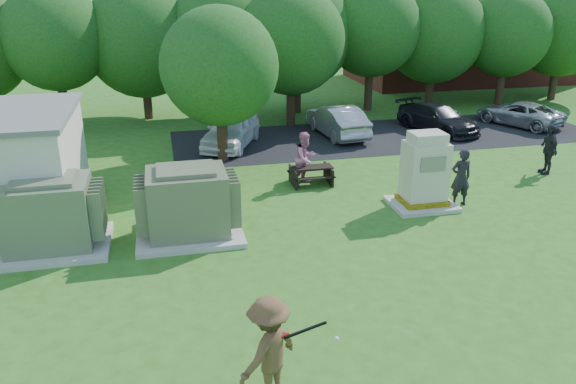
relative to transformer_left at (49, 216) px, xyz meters
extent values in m
plane|color=#2D6619|center=(6.50, -4.50, -0.97)|extent=(120.00, 120.00, 0.00)
cube|color=maroon|center=(24.50, 22.50, 3.03)|extent=(15.00, 8.00, 8.00)
cube|color=#232326|center=(13.50, 9.00, -0.96)|extent=(20.00, 6.00, 0.01)
cube|color=beige|center=(0.00, 0.00, -0.89)|extent=(3.00, 2.40, 0.15)
cube|color=#637050|center=(0.00, 0.00, 0.08)|extent=(2.20, 1.80, 1.80)
cube|color=#637050|center=(0.00, 0.00, 1.04)|extent=(1.60, 1.30, 0.12)
cube|color=#637050|center=(1.27, 0.00, 0.11)|extent=(0.32, 1.50, 1.35)
cube|color=beige|center=(3.70, 0.00, -0.89)|extent=(3.00, 2.40, 0.15)
cube|color=#636B4B|center=(3.70, 0.00, 0.08)|extent=(2.20, 1.80, 1.80)
cube|color=#636B4B|center=(3.70, 0.00, 1.04)|extent=(1.60, 1.30, 0.12)
cube|color=#636B4B|center=(2.43, 0.00, 0.11)|extent=(0.32, 1.50, 1.35)
cube|color=#636B4B|center=(4.97, 0.00, 0.11)|extent=(0.32, 1.50, 1.35)
cube|color=beige|center=(11.22, 0.58, -0.90)|extent=(2.03, 1.66, 0.14)
cube|color=yellow|center=(11.22, 0.58, -0.75)|extent=(1.43, 1.16, 0.17)
cube|color=beige|center=(11.22, 0.58, 0.26)|extent=(1.29, 1.02, 1.85)
cube|color=beige|center=(11.22, 0.58, 1.34)|extent=(1.06, 0.83, 0.32)
cube|color=gray|center=(11.22, 0.05, 0.63)|extent=(0.83, 0.04, 0.46)
cube|color=black|center=(8.25, 3.43, -0.34)|extent=(1.53, 0.60, 0.05)
cube|color=black|center=(8.25, 3.90, -0.60)|extent=(1.53, 0.21, 0.04)
cube|color=black|center=(8.25, 2.97, -0.60)|extent=(1.53, 0.21, 0.04)
cube|color=black|center=(7.59, 3.43, -0.66)|extent=(0.07, 1.15, 0.63)
cube|color=black|center=(8.91, 3.43, -0.66)|extent=(0.07, 1.15, 0.63)
imported|color=brown|center=(4.66, -7.09, 0.04)|extent=(1.50, 1.38, 2.02)
imported|color=black|center=(12.45, 0.43, -0.02)|extent=(0.71, 0.47, 1.90)
imported|color=#C4688E|center=(8.04, 3.48, -0.01)|extent=(1.18, 1.13, 1.92)
imported|color=#28272C|center=(17.27, 2.59, -0.03)|extent=(0.67, 1.17, 1.89)
imported|color=white|center=(6.09, 8.91, -0.22)|extent=(3.42, 4.74, 1.50)
imported|color=#9FA0A4|center=(11.16, 9.54, -0.24)|extent=(1.98, 4.54, 1.45)
imported|color=black|center=(16.15, 9.27, -0.32)|extent=(3.20, 4.82, 1.30)
imported|color=#ABABAF|center=(20.71, 9.47, -0.38)|extent=(3.58, 4.71, 1.19)
cylinder|color=black|center=(5.31, -7.10, 0.36)|extent=(0.82, 0.33, 0.06)
cylinder|color=maroon|center=(4.89, -7.19, 0.36)|extent=(0.23, 0.13, 0.06)
sphere|color=white|center=(5.92, -6.93, -0.04)|extent=(0.09, 0.09, 0.09)
cylinder|color=#47301E|center=(-1.50, 14.30, 0.43)|extent=(0.44, 0.44, 2.80)
sphere|color=#235B1C|center=(-1.50, 14.30, 3.33)|extent=(5.00, 5.00, 5.00)
cylinder|color=#47301E|center=(2.50, 15.10, 0.18)|extent=(0.44, 0.44, 2.30)
sphere|color=#235B1C|center=(2.50, 15.10, 3.07)|extent=(5.80, 5.80, 5.80)
cylinder|color=#47301E|center=(6.50, 14.20, 0.38)|extent=(0.44, 0.44, 2.70)
sphere|color=#235B1C|center=(6.50, 14.20, 3.35)|extent=(5.40, 5.40, 5.40)
cylinder|color=#47301E|center=(10.50, 14.80, 0.28)|extent=(0.44, 0.44, 2.50)
sphere|color=#235B1C|center=(10.50, 14.80, 3.33)|extent=(6.00, 6.00, 6.00)
cylinder|color=#47301E|center=(14.50, 14.40, 0.48)|extent=(0.44, 0.44, 2.90)
sphere|color=#235B1C|center=(14.50, 14.40, 3.49)|extent=(5.20, 5.20, 5.20)
cylinder|color=#47301E|center=(18.50, 15.00, 0.23)|extent=(0.44, 0.44, 2.40)
sphere|color=#235B1C|center=(18.50, 15.00, 3.11)|extent=(5.60, 5.60, 5.60)
cylinder|color=#47301E|center=(22.50, 14.10, 0.33)|extent=(0.44, 0.44, 2.60)
sphere|color=#235B1C|center=(22.50, 14.10, 3.07)|extent=(4.80, 4.80, 4.80)
cylinder|color=#47301E|center=(26.50, 14.70, 0.28)|extent=(0.44, 0.44, 2.50)
sphere|color=#235B1C|center=(26.50, 14.70, 3.15)|extent=(5.40, 5.40, 5.40)
cylinder|color=#47301E|center=(5.50, 7.00, 0.23)|extent=(0.44, 0.44, 2.40)
sphere|color=#235B1C|center=(5.50, 7.00, 2.81)|extent=(4.60, 4.60, 4.60)
cylinder|color=#47301E|center=(9.50, 12.00, 0.33)|extent=(0.44, 0.44, 2.60)
sphere|color=#235B1C|center=(9.50, 12.00, 3.19)|extent=(5.20, 5.20, 5.20)
camera|label=1|loc=(3.19, -14.97, 6.02)|focal=35.00mm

